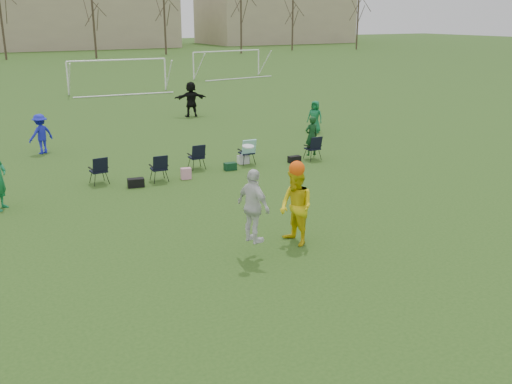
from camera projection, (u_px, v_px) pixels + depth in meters
ground at (307, 245)px, 14.52m from camera, size 260.00×260.00×0.00m
fielder_blue at (41, 134)px, 23.92m from camera, size 1.24×1.02×1.68m
fielder_green_far at (315, 117)px, 28.17m from camera, size 0.86×0.93×1.59m
fielder_black at (191, 99)px, 32.65m from camera, size 1.92×0.84×2.01m
center_contest at (281, 206)px, 13.99m from camera, size 2.10×1.34×2.79m
sideline_setup at (225, 155)px, 21.59m from camera, size 9.10×1.75×1.74m
goal_mid at (117, 67)px, 42.64m from camera, size 7.40×0.63×2.46m
goal_right at (227, 56)px, 53.13m from camera, size 7.35×1.14×2.46m
tree_line at (5, 19)px, 71.78m from camera, size 110.28×3.28×11.40m
building_row at (29, 13)px, 96.43m from camera, size 126.00×16.00×13.00m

